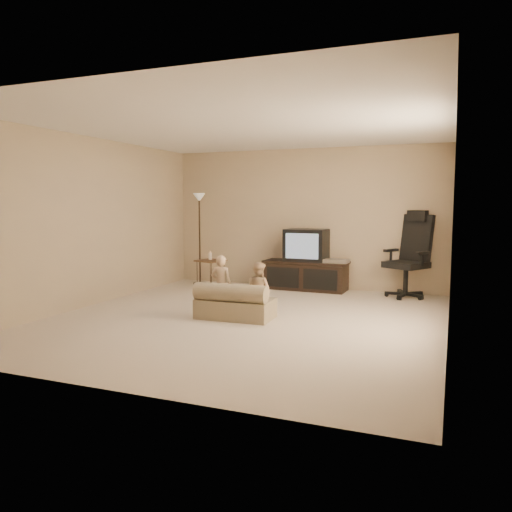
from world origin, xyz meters
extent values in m
plane|color=beige|center=(0.00, 0.00, 0.00)|extent=(5.50, 5.50, 0.00)
plane|color=white|center=(0.00, 0.00, 2.50)|extent=(5.50, 5.50, 0.00)
plane|color=tan|center=(0.00, 2.75, 1.25)|extent=(5.00, 0.00, 5.00)
plane|color=tan|center=(0.00, -2.75, 1.25)|extent=(5.00, 0.00, 5.00)
plane|color=tan|center=(-2.50, 0.00, 1.25)|extent=(0.00, 5.50, 5.50)
plane|color=tan|center=(2.50, 0.00, 1.25)|extent=(0.00, 5.50, 5.50)
cube|color=black|center=(0.11, 2.49, 0.23)|extent=(1.45, 0.56, 0.46)
cube|color=black|center=(0.11, 2.49, 0.49)|extent=(1.49, 0.60, 0.04)
cube|color=black|center=(-0.23, 2.24, 0.24)|extent=(0.59, 0.04, 0.35)
cube|color=black|center=(0.44, 2.22, 0.24)|extent=(0.59, 0.04, 0.35)
cube|color=black|center=(0.11, 2.51, 0.79)|extent=(0.73, 0.53, 0.56)
cube|color=white|center=(0.10, 2.25, 0.79)|extent=(0.59, 0.03, 0.44)
cube|color=silver|center=(0.67, 2.42, 0.54)|extent=(0.42, 0.30, 0.06)
cylinder|color=black|center=(1.83, 2.35, 0.28)|extent=(0.08, 0.08, 0.45)
cube|color=black|center=(1.83, 2.35, 0.54)|extent=(0.77, 0.77, 0.10)
cube|color=black|center=(1.96, 2.58, 0.95)|extent=(0.56, 0.45, 0.79)
cube|color=black|center=(1.96, 2.58, 1.32)|extent=(0.35, 0.27, 0.18)
cube|color=black|center=(1.57, 2.50, 0.75)|extent=(0.23, 0.31, 0.04)
cube|color=black|center=(2.09, 2.20, 0.75)|extent=(0.23, 0.31, 0.04)
cube|color=brown|center=(-1.60, 2.16, 0.48)|extent=(0.55, 0.55, 0.03)
cylinder|color=#2F2215|center=(-1.82, 2.04, 0.24)|extent=(0.01, 0.01, 0.49)
cylinder|color=#2F2215|center=(-1.48, 1.95, 0.24)|extent=(0.01, 0.01, 0.49)
cylinder|color=#2F2215|center=(-1.73, 2.38, 0.24)|extent=(0.01, 0.01, 0.49)
cylinder|color=#2F2215|center=(-1.39, 2.29, 0.24)|extent=(0.01, 0.01, 0.49)
cylinder|color=beige|center=(-1.64, 2.21, 0.55)|extent=(0.06, 0.06, 0.12)
cone|color=beige|center=(-1.64, 2.21, 0.64)|extent=(0.05, 0.05, 0.04)
cylinder|color=#2F2215|center=(-1.91, 2.33, 0.01)|extent=(0.27, 0.27, 0.03)
cylinder|color=#2F2215|center=(-1.91, 2.33, 0.82)|extent=(0.03, 0.03, 1.62)
cone|color=#EEE5C4|center=(-1.91, 2.33, 1.64)|extent=(0.23, 0.23, 0.15)
cube|color=#9B8B69|center=(-0.15, 0.00, 0.13)|extent=(1.01, 0.57, 0.26)
cylinder|color=#9B8B69|center=(-0.14, -0.17, 0.37)|extent=(0.98, 0.27, 0.24)
imported|color=tan|center=(-0.43, 0.15, 0.41)|extent=(0.32, 0.24, 0.82)
imported|color=tan|center=(0.14, 0.11, 0.37)|extent=(0.41, 0.32, 0.75)
camera|label=1|loc=(2.51, -5.97, 1.52)|focal=35.00mm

